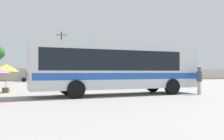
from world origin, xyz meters
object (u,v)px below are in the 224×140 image
vendor_umbrella_secondary_yellow (6,69)px  roadside_tree_midright (87,55)px  coach_bus_silver_blue (115,66)px  roadside_tree_midleft (43,52)px  attendant_by_bus_door (199,79)px  parked_car_second_grey (33,77)px  roadside_tree_right (104,55)px  utility_pole_near (61,55)px

vendor_umbrella_secondary_yellow → roadside_tree_midright: bearing=68.6°
coach_bus_silver_blue → roadside_tree_midleft: bearing=96.8°
vendor_umbrella_secondary_yellow → attendant_by_bus_door: bearing=-21.9°
parked_car_second_grey → roadside_tree_midright: size_ratio=0.57×
parked_car_second_grey → roadside_tree_midleft: bearing=80.3°
parked_car_second_grey → roadside_tree_right: (12.87, 6.78, 4.04)m
coach_bus_silver_blue → roadside_tree_midright: bearing=82.5°
coach_bus_silver_blue → vendor_umbrella_secondary_yellow: bearing=151.9°
utility_pole_near → roadside_tree_right: utility_pole_near is taller
attendant_by_bus_door → vendor_umbrella_secondary_yellow: (-12.53, 5.04, 0.70)m
parked_car_second_grey → utility_pole_near: utility_pole_near is taller
coach_bus_silver_blue → utility_pole_near: utility_pole_near is taller
coach_bus_silver_blue → roadside_tree_midright: size_ratio=1.55×
utility_pole_near → roadside_tree_midleft: size_ratio=1.14×
vendor_umbrella_secondary_yellow → parked_car_second_grey: vendor_umbrella_secondary_yellow is taller
vendor_umbrella_secondary_yellow → utility_pole_near: bearing=76.8°
attendant_by_bus_door → roadside_tree_midright: 34.24m
utility_pole_near → roadside_tree_midright: 5.97m
roadside_tree_right → attendant_by_bus_door: bearing=-93.1°
roadside_tree_midleft → vendor_umbrella_secondary_yellow: bearing=-95.8°
coach_bus_silver_blue → roadside_tree_midleft: size_ratio=1.47×
roadside_tree_right → vendor_umbrella_secondary_yellow: bearing=-117.8°
vendor_umbrella_secondary_yellow → utility_pole_near: size_ratio=0.23×
utility_pole_near → roadside_tree_midright: utility_pole_near is taller
coach_bus_silver_blue → attendant_by_bus_door: (5.46, -1.27, -0.85)m
roadside_tree_right → roadside_tree_midright: bearing=145.8°
roadside_tree_midright → roadside_tree_right: 3.49m
parked_car_second_grey → roadside_tree_midright: bearing=41.2°
roadside_tree_midleft → roadside_tree_midright: (8.32, -0.94, -0.39)m
roadside_tree_midright → coach_bus_silver_blue: bearing=-97.5°
utility_pole_near → vendor_umbrella_secondary_yellow: bearing=-103.2°
attendant_by_bus_door → roadside_tree_midright: size_ratio=0.25×
roadside_tree_right → roadside_tree_midleft: bearing=165.5°
attendant_by_bus_door → roadside_tree_midleft: (-9.48, 34.95, 4.26)m
vendor_umbrella_secondary_yellow → roadside_tree_midright: roadside_tree_midright is taller
parked_car_second_grey → utility_pole_near: (4.73, 5.91, 3.79)m
vendor_umbrella_secondary_yellow → roadside_tree_midleft: (3.05, 29.90, 3.55)m
parked_car_second_grey → utility_pole_near: 8.47m
roadside_tree_midleft → roadside_tree_right: size_ratio=1.21×
attendant_by_bus_door → parked_car_second_grey: attendant_by_bus_door is taller
coach_bus_silver_blue → roadside_tree_right: size_ratio=1.78×
parked_car_second_grey → roadside_tree_right: 15.09m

